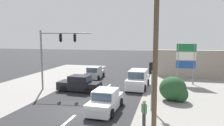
{
  "coord_description": "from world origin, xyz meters",
  "views": [
    {
      "loc": [
        5.91,
        -14.23,
        5.37
      ],
      "look_at": [
        1.46,
        4.0,
        3.09
      ],
      "focal_mm": 35.0,
      "sensor_mm": 36.0,
      "label": 1
    }
  ],
  "objects_px": {
    "shopping_plaza_sign": "(186,58)",
    "pedestrian_at_kerb": "(144,111)",
    "traffic_signal_mast": "(53,49)",
    "hatchback_crossing_left": "(95,73)",
    "sedan_oncoming_mid": "(79,84)",
    "suv_oncoming_near": "(138,80)",
    "sedan_kerbside_parked": "(105,101)",
    "utility_pole_foreground_right": "(154,30)",
    "pedestal_signal_right_kerb": "(152,78)"
  },
  "relations": [
    {
      "from": "shopping_plaza_sign",
      "to": "hatchback_crossing_left",
      "type": "xyz_separation_m",
      "value": [
        -11.06,
        1.01,
        -2.28
      ]
    },
    {
      "from": "traffic_signal_mast",
      "to": "pedestrian_at_kerb",
      "type": "height_order",
      "value": "traffic_signal_mast"
    },
    {
      "from": "utility_pole_foreground_right",
      "to": "hatchback_crossing_left",
      "type": "distance_m",
      "value": 18.0
    },
    {
      "from": "pedestrian_at_kerb",
      "to": "utility_pole_foreground_right",
      "type": "bearing_deg",
      "value": -69.34
    },
    {
      "from": "shopping_plaza_sign",
      "to": "pedestrian_at_kerb",
      "type": "distance_m",
      "value": 13.44
    },
    {
      "from": "utility_pole_foreground_right",
      "to": "sedan_kerbside_parked",
      "type": "height_order",
      "value": "utility_pole_foreground_right"
    },
    {
      "from": "suv_oncoming_near",
      "to": "pedestrian_at_kerb",
      "type": "xyz_separation_m",
      "value": [
        1.59,
        -9.79,
        0.04
      ]
    },
    {
      "from": "sedan_kerbside_parked",
      "to": "sedan_oncoming_mid",
      "type": "height_order",
      "value": "same"
    },
    {
      "from": "traffic_signal_mast",
      "to": "hatchback_crossing_left",
      "type": "xyz_separation_m",
      "value": [
        2.06,
        6.79,
        -3.44
      ]
    },
    {
      "from": "pedestal_signal_right_kerb",
      "to": "pedestrian_at_kerb",
      "type": "height_order",
      "value": "pedestal_signal_right_kerb"
    },
    {
      "from": "utility_pole_foreground_right",
      "to": "sedan_kerbside_parked",
      "type": "xyz_separation_m",
      "value": [
        -3.52,
        3.56,
        -5.01
      ]
    },
    {
      "from": "traffic_signal_mast",
      "to": "sedan_kerbside_parked",
      "type": "relative_size",
      "value": 1.4
    },
    {
      "from": "utility_pole_foreground_right",
      "to": "suv_oncoming_near",
      "type": "bearing_deg",
      "value": 100.69
    },
    {
      "from": "utility_pole_foreground_right",
      "to": "shopping_plaza_sign",
      "type": "distance_m",
      "value": 14.76
    },
    {
      "from": "sedan_kerbside_parked",
      "to": "pedestrian_at_kerb",
      "type": "distance_m",
      "value": 3.72
    },
    {
      "from": "sedan_kerbside_parked",
      "to": "suv_oncoming_near",
      "type": "distance_m",
      "value": 7.74
    },
    {
      "from": "utility_pole_foreground_right",
      "to": "sedan_oncoming_mid",
      "type": "bearing_deg",
      "value": 131.73
    },
    {
      "from": "pedestal_signal_right_kerb",
      "to": "shopping_plaza_sign",
      "type": "relative_size",
      "value": 0.77
    },
    {
      "from": "suv_oncoming_near",
      "to": "sedan_oncoming_mid",
      "type": "xyz_separation_m",
      "value": [
        -5.44,
        -2.71,
        -0.18
      ]
    },
    {
      "from": "hatchback_crossing_left",
      "to": "sedan_oncoming_mid",
      "type": "distance_m",
      "value": 6.8
    },
    {
      "from": "pedestal_signal_right_kerb",
      "to": "hatchback_crossing_left",
      "type": "distance_m",
      "value": 13.69
    },
    {
      "from": "sedan_kerbside_parked",
      "to": "utility_pole_foreground_right",
      "type": "bearing_deg",
      "value": -45.32
    },
    {
      "from": "suv_oncoming_near",
      "to": "sedan_oncoming_mid",
      "type": "distance_m",
      "value": 6.08
    },
    {
      "from": "shopping_plaza_sign",
      "to": "pedestrian_at_kerb",
      "type": "xyz_separation_m",
      "value": [
        -3.41,
        -12.84,
        -2.06
      ]
    },
    {
      "from": "shopping_plaza_sign",
      "to": "sedan_kerbside_parked",
      "type": "bearing_deg",
      "value": -121.02
    },
    {
      "from": "suv_oncoming_near",
      "to": "shopping_plaza_sign",
      "type": "bearing_deg",
      "value": 31.37
    },
    {
      "from": "shopping_plaza_sign",
      "to": "suv_oncoming_near",
      "type": "xyz_separation_m",
      "value": [
        -4.99,
        -3.04,
        -2.1
      ]
    },
    {
      "from": "shopping_plaza_sign",
      "to": "sedan_oncoming_mid",
      "type": "height_order",
      "value": "shopping_plaza_sign"
    },
    {
      "from": "utility_pole_foreground_right",
      "to": "suv_oncoming_near",
      "type": "xyz_separation_m",
      "value": [
        -2.11,
        11.17,
        -4.83
      ]
    },
    {
      "from": "shopping_plaza_sign",
      "to": "suv_oncoming_near",
      "type": "bearing_deg",
      "value": -148.63
    },
    {
      "from": "pedestal_signal_right_kerb",
      "to": "utility_pole_foreground_right",
      "type": "bearing_deg",
      "value": -86.6
    },
    {
      "from": "traffic_signal_mast",
      "to": "suv_oncoming_near",
      "type": "relative_size",
      "value": 1.3
    },
    {
      "from": "sedan_oncoming_mid",
      "to": "pedestrian_at_kerb",
      "type": "distance_m",
      "value": 9.98
    },
    {
      "from": "traffic_signal_mast",
      "to": "sedan_oncoming_mid",
      "type": "height_order",
      "value": "traffic_signal_mast"
    },
    {
      "from": "suv_oncoming_near",
      "to": "pedestrian_at_kerb",
      "type": "bearing_deg",
      "value": -80.79
    },
    {
      "from": "sedan_kerbside_parked",
      "to": "sedan_oncoming_mid",
      "type": "distance_m",
      "value": 6.34
    },
    {
      "from": "pedestrian_at_kerb",
      "to": "shopping_plaza_sign",
      "type": "bearing_deg",
      "value": 75.14
    },
    {
      "from": "traffic_signal_mast",
      "to": "pedestal_signal_right_kerb",
      "type": "relative_size",
      "value": 1.69
    },
    {
      "from": "sedan_oncoming_mid",
      "to": "sedan_kerbside_parked",
      "type": "bearing_deg",
      "value": -50.6
    },
    {
      "from": "suv_oncoming_near",
      "to": "sedan_oncoming_mid",
      "type": "height_order",
      "value": "suv_oncoming_near"
    },
    {
      "from": "shopping_plaza_sign",
      "to": "sedan_oncoming_mid",
      "type": "bearing_deg",
      "value": -151.1
    },
    {
      "from": "hatchback_crossing_left",
      "to": "sedan_kerbside_parked",
      "type": "bearing_deg",
      "value": -68.28
    },
    {
      "from": "suv_oncoming_near",
      "to": "pedestrian_at_kerb",
      "type": "relative_size",
      "value": 2.82
    },
    {
      "from": "utility_pole_foreground_right",
      "to": "sedan_oncoming_mid",
      "type": "relative_size",
      "value": 2.47
    },
    {
      "from": "hatchback_crossing_left",
      "to": "sedan_oncoming_mid",
      "type": "xyz_separation_m",
      "value": [
        0.63,
        -6.77,
        0.0
      ]
    },
    {
      "from": "pedestal_signal_right_kerb",
      "to": "traffic_signal_mast",
      "type": "bearing_deg",
      "value": 157.01
    },
    {
      "from": "shopping_plaza_sign",
      "to": "sedan_oncoming_mid",
      "type": "relative_size",
      "value": 1.06
    },
    {
      "from": "hatchback_crossing_left",
      "to": "pedestrian_at_kerb",
      "type": "height_order",
      "value": "pedestrian_at_kerb"
    },
    {
      "from": "utility_pole_foreground_right",
      "to": "shopping_plaza_sign",
      "type": "height_order",
      "value": "utility_pole_foreground_right"
    },
    {
      "from": "sedan_kerbside_parked",
      "to": "pedestrian_at_kerb",
      "type": "relative_size",
      "value": 2.64
    }
  ]
}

